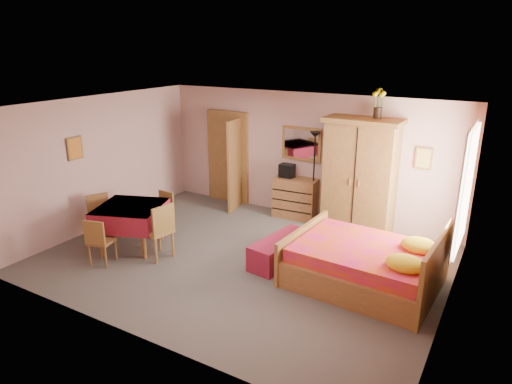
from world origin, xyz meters
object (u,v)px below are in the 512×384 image
Objects in this scene: stereo at (287,171)px; floor_lamp at (314,177)px; bed at (364,253)px; wardrobe at (360,177)px; sunflower_vase at (378,103)px; chair_west at (102,219)px; bench at (281,250)px; chest_of_drawers at (296,198)px; dining_table at (132,227)px; chair_east at (157,230)px; chair_north at (161,214)px; wall_mirror at (301,144)px; chair_south at (102,241)px.

stereo is 0.16× the size of floor_lamp.
wardrobe is at bearing 114.23° from bed.
chair_west is (-4.15, -2.93, -2.06)m from sunflower_vase.
stereo is 0.24× the size of bench.
floor_lamp is at bearing 133.48° from bed.
stereo reaches higher than chest_of_drawers.
sunflower_vase is 5.48m from chair_west.
floor_lamp is at bearing 2.25° from chest_of_drawers.
chair_east is at bearing -5.49° from dining_table.
chair_west is (-2.56, -2.91, 0.01)m from chest_of_drawers.
wardrobe reaches higher than floor_lamp.
sunflower_vase is at bearing 24.61° from wardrobe.
chair_west is (-3.25, -0.90, 0.23)m from bench.
chest_of_drawers is 2.14m from bench.
sunflower_vase is (1.58, 0.01, 2.07)m from chest_of_drawers.
floor_lamp is at bearing -131.47° from chair_north.
wall_mirror is 3.52m from chair_east.
bed is 4.27m from chair_south.
wall_mirror reaches higher than chair_east.
sunflower_vase is at bearing -3.61° from chest_of_drawers.
chest_of_drawers is 0.41× the size of bed.
floor_lamp reaches higher than chair_south.
chair_north is at bearing -146.85° from wardrobe.
dining_table is at bearing -138.77° from wardrobe.
sunflower_vase reaches higher than wall_mirror.
sunflower_vase reaches higher than chest_of_drawers.
sunflower_vase is (1.58, -0.20, 0.95)m from wall_mirror.
chair_west is at bearing -126.68° from wall_mirror.
wardrobe reaches higher than stereo.
chest_of_drawers is at bearing 56.51° from dining_table.
bench is (-0.90, -2.02, -2.29)m from sunflower_vase.
chair_south is 0.95m from chair_west.
sunflower_vase is 0.25× the size of bed.
chest_of_drawers reaches higher than chair_south.
chest_of_drawers is 1.01× the size of wall_mirror.
stereo is 0.56× the size of sunflower_vase.
floor_lamp is 4.20m from chair_west.
floor_lamp is 2.73m from bed.
bench is 1.55× the size of chair_north.
wall_mirror reaches higher than bench.
wardrobe is at bearing 32.76° from chair_south.
bed is (2.32, -2.02, -0.49)m from stereo.
wardrobe is 2.73× the size of chair_south.
floor_lamp is 0.84× the size of wardrobe.
bench is at bearing -81.29° from floor_lamp.
floor_lamp reaches higher than dining_table.
wall_mirror reaches higher than chair_west.
chair_east is (-1.02, -2.91, -0.50)m from stereo.
bench is at bearing -54.54° from chair_east.
chest_of_drawers is at bearing -126.77° from chair_north.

